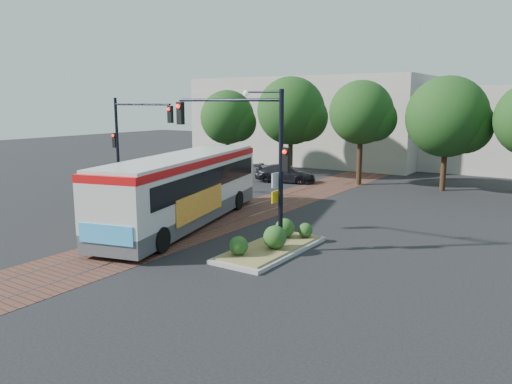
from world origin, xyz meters
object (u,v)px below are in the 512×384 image
Objects in this scene: city_bus at (184,186)px; officer at (98,186)px; parked_car at (285,173)px; traffic_island at (273,243)px; signal_pole_main at (254,143)px; signal_pole_left at (130,134)px.

officer is (-8.27, 1.60, -1.02)m from city_bus.
traffic_island is at bearing -164.60° from parked_car.
officer is 0.38× the size of parked_car.
signal_pole_main is at bearing 133.14° from officer.
signal_pole_main reaches higher than officer.
city_bus is 6.12m from traffic_island.
city_bus reaches higher than traffic_island.
city_bus is 7.62× the size of officer.
city_bus is 8.46m from signal_pole_left.
officer is (-14.03, 3.00, 0.50)m from traffic_island.
city_bus is 2.09× the size of signal_pole_left.
signal_pole_left is 11.70m from parked_car.
signal_pole_main is at bearing -21.45° from signal_pole_left.
traffic_island is 3.95m from signal_pole_main.
city_bus reaches higher than parked_car.
signal_pole_left is 3.68m from officer.
officer is at bearing 140.75° from parked_car.
officer is (-13.07, 2.91, -3.33)m from signal_pole_main.
officer is at bearing 167.94° from traffic_island.
parked_car is at bearing 85.29° from city_bus.
signal_pole_main is 3.64× the size of officer.
traffic_island is 0.87× the size of signal_pole_main.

